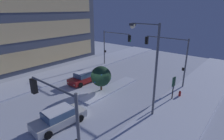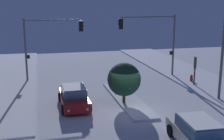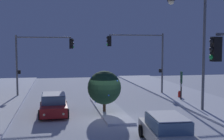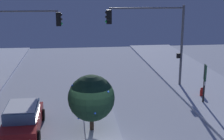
{
  "view_description": "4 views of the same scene",
  "coord_description": "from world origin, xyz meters",
  "px_view_note": "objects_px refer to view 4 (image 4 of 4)",
  "views": [
    {
      "loc": [
        -13.19,
        -13.67,
        9.48
      ],
      "look_at": [
        1.87,
        -1.18,
        2.81
      ],
      "focal_mm": 29.11,
      "sensor_mm": 36.0,
      "label": 1
    },
    {
      "loc": [
        -18.34,
        5.84,
        7.17
      ],
      "look_at": [
        3.32,
        0.5,
        2.18
      ],
      "focal_mm": 47.37,
      "sensor_mm": 36.0,
      "label": 2
    },
    {
      "loc": [
        -18.61,
        3.5,
        4.8
      ],
      "look_at": [
        3.19,
        -0.84,
        3.0
      ],
      "focal_mm": 45.66,
      "sensor_mm": 36.0,
      "label": 3
    },
    {
      "loc": [
        -14.09,
        0.91,
        7.37
      ],
      "look_at": [
        3.06,
        -1.19,
        2.9
      ],
      "focal_mm": 51.11,
      "sensor_mm": 36.0,
      "label": 4
    }
  ],
  "objects_px": {
    "car_far": "(23,119)",
    "fire_hydrant": "(202,93)",
    "traffic_light_corner_near_right": "(153,31)",
    "parking_info_sign": "(205,79)",
    "traffic_light_corner_far_right": "(18,33)",
    "decorated_tree_median": "(91,98)"
  },
  "relations": [
    {
      "from": "traffic_light_corner_near_right",
      "to": "decorated_tree_median",
      "type": "relative_size",
      "value": 1.99
    },
    {
      "from": "car_far",
      "to": "traffic_light_corner_near_right",
      "type": "xyz_separation_m",
      "value": [
        6.81,
        -8.54,
        3.6
      ]
    },
    {
      "from": "decorated_tree_median",
      "to": "traffic_light_corner_near_right",
      "type": "bearing_deg",
      "value": -34.28
    },
    {
      "from": "car_far",
      "to": "parking_info_sign",
      "type": "distance_m",
      "value": 11.45
    },
    {
      "from": "traffic_light_corner_near_right",
      "to": "fire_hydrant",
      "type": "height_order",
      "value": "traffic_light_corner_near_right"
    },
    {
      "from": "traffic_light_corner_near_right",
      "to": "fire_hydrant",
      "type": "bearing_deg",
      "value": 136.21
    },
    {
      "from": "traffic_light_corner_far_right",
      "to": "traffic_light_corner_near_right",
      "type": "distance_m",
      "value": 9.9
    },
    {
      "from": "fire_hydrant",
      "to": "decorated_tree_median",
      "type": "bearing_deg",
      "value": 119.72
    },
    {
      "from": "parking_info_sign",
      "to": "fire_hydrant",
      "type": "bearing_deg",
      "value": -97.74
    },
    {
      "from": "traffic_light_corner_near_right",
      "to": "car_far",
      "type": "bearing_deg",
      "value": 38.57
    },
    {
      "from": "traffic_light_corner_far_right",
      "to": "traffic_light_corner_near_right",
      "type": "relative_size",
      "value": 0.96
    },
    {
      "from": "traffic_light_corner_far_right",
      "to": "parking_info_sign",
      "type": "relative_size",
      "value": 2.25
    },
    {
      "from": "car_far",
      "to": "traffic_light_corner_far_right",
      "type": "height_order",
      "value": "traffic_light_corner_far_right"
    },
    {
      "from": "traffic_light_corner_far_right",
      "to": "decorated_tree_median",
      "type": "relative_size",
      "value": 1.91
    },
    {
      "from": "car_far",
      "to": "fire_hydrant",
      "type": "relative_size",
      "value": 5.89
    },
    {
      "from": "traffic_light_corner_near_right",
      "to": "decorated_tree_median",
      "type": "distance_m",
      "value": 9.13
    },
    {
      "from": "car_far",
      "to": "fire_hydrant",
      "type": "height_order",
      "value": "car_far"
    },
    {
      "from": "traffic_light_corner_near_right",
      "to": "decorated_tree_median",
      "type": "bearing_deg",
      "value": 55.72
    },
    {
      "from": "fire_hydrant",
      "to": "decorated_tree_median",
      "type": "xyz_separation_m",
      "value": [
        -4.49,
        7.86,
        1.53
      ]
    },
    {
      "from": "traffic_light_corner_near_right",
      "to": "parking_info_sign",
      "type": "relative_size",
      "value": 2.33
    },
    {
      "from": "traffic_light_corner_near_right",
      "to": "parking_info_sign",
      "type": "bearing_deg",
      "value": 122.19
    },
    {
      "from": "parking_info_sign",
      "to": "decorated_tree_median",
      "type": "xyz_separation_m",
      "value": [
        -3.29,
        7.47,
        0.21
      ]
    }
  ]
}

